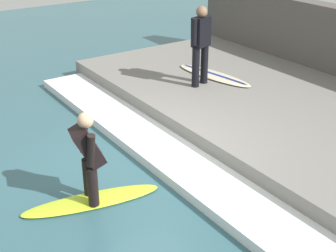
% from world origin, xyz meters
% --- Properties ---
extents(ground_plane, '(28.00, 28.00, 0.00)m').
position_xyz_m(ground_plane, '(0.00, 0.00, 0.00)').
color(ground_plane, '#335B66').
extents(concrete_ledge, '(4.40, 9.81, 0.41)m').
position_xyz_m(concrete_ledge, '(3.26, 0.00, 0.21)').
color(concrete_ledge, slate).
rests_on(concrete_ledge, ground_plane).
extents(wave_foam_crest, '(0.96, 9.32, 0.17)m').
position_xyz_m(wave_foam_crest, '(0.58, 0.00, 0.08)').
color(wave_foam_crest, white).
rests_on(wave_foam_crest, ground_plane).
extents(surfboard_riding, '(2.10, 0.89, 0.06)m').
position_xyz_m(surfboard_riding, '(-1.08, -0.31, 0.03)').
color(surfboard_riding, '#BFE02D').
rests_on(surfboard_riding, ground_plane).
extents(surfer_riding, '(0.52, 0.63, 1.38)m').
position_xyz_m(surfer_riding, '(-1.08, -0.31, 0.82)').
color(surfer_riding, black).
rests_on(surfer_riding, surfboard_riding).
extents(surfer_waiting_near, '(0.55, 0.34, 1.69)m').
position_xyz_m(surfer_waiting_near, '(2.58, 1.83, 1.36)').
color(surfer_waiting_near, black).
rests_on(surfer_waiting_near, concrete_ledge).
extents(surfboard_waiting_near, '(0.82, 2.13, 0.07)m').
position_xyz_m(surfboard_waiting_near, '(3.17, 2.05, 0.44)').
color(surfboard_waiting_near, beige).
rests_on(surfboard_waiting_near, concrete_ledge).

